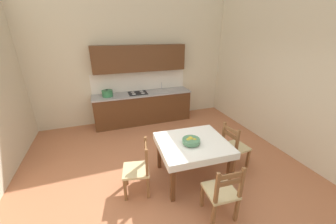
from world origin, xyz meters
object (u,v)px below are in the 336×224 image
object	(u,v)px
kitchen_cabinetry	(142,94)
dining_chair_tv_side	(138,169)
dining_chair_window_side	(234,147)
fruit_bowl	(191,141)
dining_table	(193,148)
dining_chair_camera_side	(222,192)

from	to	relation	value
kitchen_cabinetry	dining_chair_tv_side	size ratio (longest dim) A/B	3.00
dining_chair_tv_side	kitchen_cabinetry	bearing A→B (deg)	76.13
dining_chair_window_side	fruit_bowl	world-z (taller)	dining_chair_window_side
kitchen_cabinetry	dining_table	distance (m)	2.75
dining_chair_window_side	fruit_bowl	bearing A→B (deg)	-176.04
dining_chair_window_side	dining_chair_camera_side	size ratio (longest dim) A/B	1.00
dining_chair_camera_side	dining_chair_window_side	bearing A→B (deg)	45.82
dining_chair_window_side	fruit_bowl	distance (m)	1.05
fruit_bowl	kitchen_cabinetry	bearing A→B (deg)	94.94
kitchen_cabinetry	dining_chair_tv_side	bearing A→B (deg)	-103.87
dining_table	dining_chair_tv_side	world-z (taller)	dining_chair_tv_side
kitchen_cabinetry	fruit_bowl	world-z (taller)	kitchen_cabinetry
dining_table	fruit_bowl	world-z (taller)	fruit_bowl
kitchen_cabinetry	dining_chair_window_side	bearing A→B (deg)	-65.74
dining_chair_window_side	fruit_bowl	xyz separation A→B (m)	(-0.98, -0.07, 0.37)
dining_table	dining_chair_camera_side	bearing A→B (deg)	-88.06
dining_chair_tv_side	dining_chair_window_side	world-z (taller)	same
dining_chair_window_side	fruit_bowl	size ratio (longest dim) A/B	3.10
dining_table	dining_chair_tv_side	distance (m)	1.00
dining_chair_window_side	dining_chair_camera_side	distance (m)	1.28
kitchen_cabinetry	dining_chair_camera_side	bearing A→B (deg)	-84.77
kitchen_cabinetry	dining_chair_window_side	size ratio (longest dim) A/B	3.00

